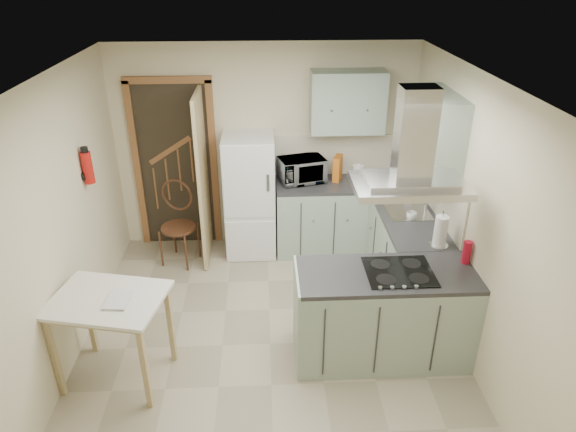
{
  "coord_description": "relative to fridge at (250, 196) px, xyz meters",
  "views": [
    {
      "loc": [
        -0.02,
        -3.86,
        3.34
      ],
      "look_at": [
        0.19,
        0.45,
        1.15
      ],
      "focal_mm": 32.0,
      "sensor_mm": 36.0,
      "label": 1
    }
  ],
  "objects": [
    {
      "name": "floor",
      "position": [
        0.2,
        -1.8,
        -0.75
      ],
      "size": [
        4.2,
        4.2,
        0.0
      ],
      "primitive_type": "plane",
      "color": "tan",
      "rests_on": "ground"
    },
    {
      "name": "ceiling",
      "position": [
        0.2,
        -1.8,
        1.75
      ],
      "size": [
        4.2,
        4.2,
        0.0
      ],
      "primitive_type": "plane",
      "rotation": [
        3.14,
        0.0,
        0.0
      ],
      "color": "silver",
      "rests_on": "back_wall"
    },
    {
      "name": "back_wall",
      "position": [
        0.2,
        0.3,
        0.5
      ],
      "size": [
        3.6,
        0.0,
        3.6
      ],
      "primitive_type": "plane",
      "rotation": [
        1.57,
        0.0,
        0.0
      ],
      "color": "beige",
      "rests_on": "floor"
    },
    {
      "name": "left_wall",
      "position": [
        -1.6,
        -1.8,
        0.5
      ],
      "size": [
        0.0,
        4.2,
        4.2
      ],
      "primitive_type": "plane",
      "rotation": [
        1.57,
        0.0,
        1.57
      ],
      "color": "beige",
      "rests_on": "floor"
    },
    {
      "name": "right_wall",
      "position": [
        2.0,
        -1.8,
        0.5
      ],
      "size": [
        0.0,
        4.2,
        4.2
      ],
      "primitive_type": "plane",
      "rotation": [
        1.57,
        0.0,
        -1.57
      ],
      "color": "beige",
      "rests_on": "floor"
    },
    {
      "name": "doorway",
      "position": [
        -0.9,
        0.27,
        0.3
      ],
      "size": [
        1.1,
        0.12,
        2.1
      ],
      "primitive_type": "cube",
      "color": "brown",
      "rests_on": "floor"
    },
    {
      "name": "fridge",
      "position": [
        0.0,
        0.0,
        0.0
      ],
      "size": [
        0.6,
        0.6,
        1.5
      ],
      "primitive_type": "cube",
      "color": "white",
      "rests_on": "floor"
    },
    {
      "name": "counter_back",
      "position": [
        0.86,
        0.0,
        -0.3
      ],
      "size": [
        1.08,
        0.6,
        0.9
      ],
      "primitive_type": "cube",
      "color": "#9EB2A0",
      "rests_on": "floor"
    },
    {
      "name": "counter_right",
      "position": [
        1.7,
        -0.68,
        -0.3
      ],
      "size": [
        0.6,
        1.95,
        0.9
      ],
      "primitive_type": "cube",
      "color": "#9EB2A0",
      "rests_on": "floor"
    },
    {
      "name": "splashback",
      "position": [
        1.16,
        0.29,
        0.4
      ],
      "size": [
        1.68,
        0.02,
        0.5
      ],
      "primitive_type": "cube",
      "color": "beige",
      "rests_on": "counter_back"
    },
    {
      "name": "wall_cabinet_back",
      "position": [
        1.15,
        0.12,
        1.1
      ],
      "size": [
        0.85,
        0.35,
        0.7
      ],
      "primitive_type": "cube",
      "color": "#9EB2A0",
      "rests_on": "back_wall"
    },
    {
      "name": "wall_cabinet_right",
      "position": [
        1.82,
        -0.95,
        1.1
      ],
      "size": [
        0.35,
        0.9,
        0.7
      ],
      "primitive_type": "cube",
      "color": "#9EB2A0",
      "rests_on": "right_wall"
    },
    {
      "name": "peninsula",
      "position": [
        1.22,
        -1.98,
        -0.3
      ],
      "size": [
        1.55,
        0.65,
        0.9
      ],
      "primitive_type": "cube",
      "color": "#9EB2A0",
      "rests_on": "floor"
    },
    {
      "name": "hob",
      "position": [
        1.32,
        -1.98,
        0.16
      ],
      "size": [
        0.58,
        0.5,
        0.01
      ],
      "primitive_type": "cube",
      "color": "black",
      "rests_on": "peninsula"
    },
    {
      "name": "extractor_hood",
      "position": [
        1.32,
        -1.98,
        0.97
      ],
      "size": [
        0.9,
        0.55,
        0.1
      ],
      "primitive_type": "cube",
      "color": "silver",
      "rests_on": "ceiling"
    },
    {
      "name": "sink",
      "position": [
        1.7,
        -0.85,
        0.16
      ],
      "size": [
        0.45,
        0.4,
        0.01
      ],
      "primitive_type": "cube",
      "color": "silver",
      "rests_on": "counter_right"
    },
    {
      "name": "fire_extinguisher",
      "position": [
        -1.54,
        -0.9,
        0.75
      ],
      "size": [
        0.1,
        0.1,
        0.32
      ],
      "primitive_type": "cylinder",
      "color": "#B2140F",
      "rests_on": "left_wall"
    },
    {
      "name": "drop_leaf_table",
      "position": [
        -1.13,
        -2.16,
        -0.33
      ],
      "size": [
        1.03,
        0.85,
        0.85
      ],
      "primitive_type": "cube",
      "rotation": [
        0.0,
        0.0,
        -0.22
      ],
      "color": "#D6BA83",
      "rests_on": "floor"
    },
    {
      "name": "bentwood_chair",
      "position": [
        -0.85,
        -0.24,
        -0.29
      ],
      "size": [
        0.53,
        0.53,
        0.93
      ],
      "primitive_type": "cube",
      "rotation": [
        0.0,
        0.0,
        -0.35
      ],
      "color": "#432B16",
      "rests_on": "floor"
    },
    {
      "name": "microwave",
      "position": [
        0.63,
        0.07,
        0.3
      ],
      "size": [
        0.61,
        0.49,
        0.29
      ],
      "primitive_type": "imported",
      "rotation": [
        0.0,
        0.0,
        0.27
      ],
      "color": "black",
      "rests_on": "counter_back"
    },
    {
      "name": "kettle",
      "position": [
        1.32,
        0.08,
        0.25
      ],
      "size": [
        0.15,
        0.15,
        0.2
      ],
      "primitive_type": "cylinder",
      "rotation": [
        0.0,
        0.0,
        0.06
      ],
      "color": "white",
      "rests_on": "counter_back"
    },
    {
      "name": "cereal_box",
      "position": [
        1.07,
        0.09,
        0.3
      ],
      "size": [
        0.15,
        0.22,
        0.31
      ],
      "primitive_type": "cube",
      "rotation": [
        0.0,
        0.0,
        -0.35
      ],
      "color": "orange",
      "rests_on": "counter_back"
    },
    {
      "name": "soap_bottle",
      "position": [
        1.82,
        -0.41,
        0.25
      ],
      "size": [
        0.09,
        0.1,
        0.19
      ],
      "primitive_type": "imported",
      "rotation": [
        0.0,
        0.0,
        -0.09
      ],
      "color": "#A5A5B1",
      "rests_on": "counter_right"
    },
    {
      "name": "paper_towel",
      "position": [
        1.81,
        -1.54,
        0.31
      ],
      "size": [
        0.15,
        0.15,
        0.31
      ],
      "primitive_type": "cylinder",
      "rotation": [
        0.0,
        0.0,
        0.2
      ],
      "color": "white",
      "rests_on": "counter_right"
    },
    {
      "name": "cup",
      "position": [
        1.69,
        -1.0,
        0.19
      ],
      "size": [
        0.13,
        0.13,
        0.08
      ],
      "primitive_type": "imported",
      "rotation": [
        0.0,
        0.0,
        0.25
      ],
      "color": "white",
      "rests_on": "counter_right"
    },
    {
      "name": "red_bottle",
      "position": [
        1.95,
        -1.85,
        0.26
      ],
      "size": [
        0.08,
        0.08,
        0.21
      ],
      "primitive_type": "cylinder",
      "rotation": [
        0.0,
        0.0,
        0.04
      ],
      "color": "#B30F26",
      "rests_on": "peninsula"
    },
    {
      "name": "book",
      "position": [
        -1.12,
        -2.2,
        0.15
      ],
      "size": [
        0.21,
        0.27,
        0.11
      ],
      "primitive_type": "imported",
      "rotation": [
        0.0,
        0.0,
        -0.09
      ],
      "color": "#A14A35",
      "rests_on": "drop_leaf_table"
    }
  ]
}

